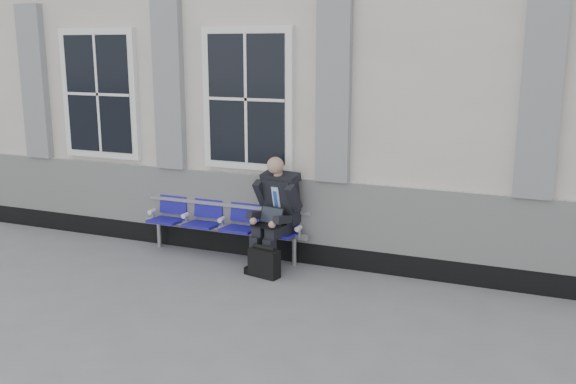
% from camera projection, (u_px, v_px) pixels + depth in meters
% --- Properties ---
extents(ground, '(70.00, 70.00, 0.00)m').
position_uv_depth(ground, '(175.00, 285.00, 8.12)').
color(ground, slate).
rests_on(ground, ground).
extents(station_building, '(14.40, 4.40, 4.49)m').
position_uv_depth(station_building, '(281.00, 91.00, 10.76)').
color(station_building, beige).
rests_on(station_building, ground).
extents(bench, '(2.60, 0.47, 0.91)m').
position_uv_depth(bench, '(224.00, 218.00, 9.18)').
color(bench, '#9EA0A3').
rests_on(bench, ground).
extents(businessman, '(0.67, 0.90, 1.52)m').
position_uv_depth(businessman, '(276.00, 209.00, 8.67)').
color(businessman, black).
rests_on(businessman, ground).
extents(briefcase, '(0.44, 0.26, 0.43)m').
position_uv_depth(briefcase, '(264.00, 262.00, 8.39)').
color(briefcase, black).
rests_on(briefcase, ground).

